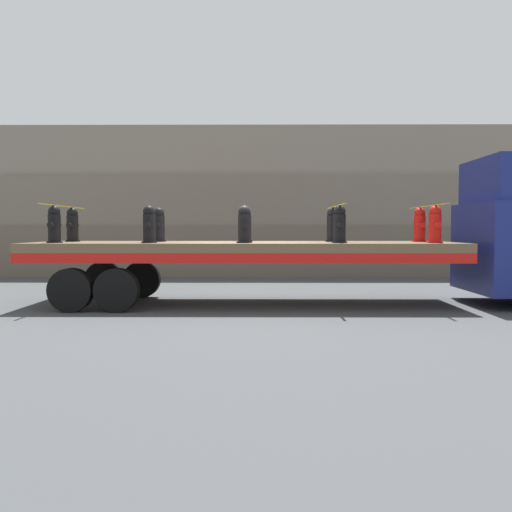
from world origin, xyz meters
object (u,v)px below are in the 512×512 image
(fire_hydrant_black_far_0, at_px, (72,225))
(fire_hydrant_red_far_4, at_px, (420,225))
(fire_hydrant_black_far_3, at_px, (332,225))
(fire_hydrant_red_near_4, at_px, (435,225))
(fire_hydrant_black_near_0, at_px, (54,225))
(fire_hydrant_black_near_3, at_px, (339,225))
(fire_hydrant_black_far_1, at_px, (159,225))
(fire_hydrant_black_far_2, at_px, (246,225))
(flatbed_trailer, at_px, (223,253))
(fire_hydrant_black_near_1, at_px, (149,225))
(fire_hydrant_black_near_2, at_px, (244,225))

(fire_hydrant_black_far_0, relative_size, fire_hydrant_red_far_4, 1.00)
(fire_hydrant_black_far_3, bearing_deg, fire_hydrant_red_near_4, -30.04)
(fire_hydrant_black_near_0, xyz_separation_m, fire_hydrant_black_near_3, (5.84, 0.00, 0.00))
(fire_hydrant_black_far_1, height_order, fire_hydrant_black_far_2, same)
(fire_hydrant_black_near_0, height_order, fire_hydrant_black_far_3, same)
(fire_hydrant_black_far_1, bearing_deg, flatbed_trailer, -21.01)
(fire_hydrant_black_far_0, height_order, fire_hydrant_red_near_4, same)
(fire_hydrant_black_near_0, height_order, fire_hydrant_black_near_1, same)
(fire_hydrant_black_near_3, bearing_deg, fire_hydrant_red_far_4, 30.04)
(fire_hydrant_black_far_0, bearing_deg, fire_hydrant_red_far_4, 0.00)
(fire_hydrant_black_far_1, xyz_separation_m, fire_hydrant_black_far_2, (1.95, 0.00, 0.00))
(fire_hydrant_black_far_0, relative_size, fire_hydrant_black_far_1, 1.00)
(fire_hydrant_black_far_2, distance_m, fire_hydrant_red_far_4, 3.89)
(fire_hydrant_black_far_0, distance_m, fire_hydrant_black_far_3, 5.84)
(fire_hydrant_black_far_1, height_order, fire_hydrant_red_near_4, same)
(fire_hydrant_black_far_0, height_order, fire_hydrant_black_far_3, same)
(fire_hydrant_black_near_1, xyz_separation_m, fire_hydrant_black_near_2, (1.95, 0.00, 0.00))
(fire_hydrant_black_near_0, height_order, fire_hydrant_black_near_2, same)
(fire_hydrant_red_near_4, relative_size, fire_hydrant_red_far_4, 1.00)
(flatbed_trailer, height_order, fire_hydrant_black_far_2, fire_hydrant_black_far_2)
(flatbed_trailer, relative_size, fire_hydrant_black_far_0, 11.76)
(fire_hydrant_black_near_1, xyz_separation_m, fire_hydrant_red_near_4, (5.84, 0.00, 0.00))
(fire_hydrant_black_far_0, distance_m, fire_hydrant_black_near_3, 5.94)
(fire_hydrant_black_near_0, bearing_deg, fire_hydrant_black_near_3, 0.00)
(fire_hydrant_black_near_2, height_order, fire_hydrant_black_far_3, same)
(fire_hydrant_black_near_1, distance_m, fire_hydrant_black_far_1, 1.13)
(fire_hydrant_black_near_0, distance_m, fire_hydrant_black_far_3, 5.94)
(fire_hydrant_red_far_4, bearing_deg, flatbed_trailer, -172.67)
(fire_hydrant_black_near_0, distance_m, fire_hydrant_black_far_0, 1.13)
(fire_hydrant_black_near_2, distance_m, fire_hydrant_black_near_3, 1.95)
(fire_hydrant_black_near_1, height_order, fire_hydrant_black_near_3, same)
(fire_hydrant_black_near_0, height_order, fire_hydrant_red_far_4, same)
(fire_hydrant_black_near_0, relative_size, fire_hydrant_black_far_0, 1.00)
(fire_hydrant_red_far_4, bearing_deg, fire_hydrant_red_near_4, -90.00)
(fire_hydrant_black_far_0, xyz_separation_m, fire_hydrant_red_far_4, (7.78, 0.00, 0.00))
(fire_hydrant_black_far_2, bearing_deg, fire_hydrant_red_near_4, -16.13)
(fire_hydrant_black_near_1, bearing_deg, fire_hydrant_black_far_2, 30.04)
(flatbed_trailer, bearing_deg, fire_hydrant_black_near_1, -158.99)
(flatbed_trailer, distance_m, fire_hydrant_black_far_0, 3.51)
(fire_hydrant_black_near_3, bearing_deg, fire_hydrant_black_near_0, 180.00)
(fire_hydrant_black_far_2, height_order, fire_hydrant_black_far_3, same)
(flatbed_trailer, bearing_deg, fire_hydrant_black_far_1, 158.99)
(fire_hydrant_red_near_4, bearing_deg, fire_hydrant_black_far_1, 169.09)
(fire_hydrant_black_far_3, bearing_deg, fire_hydrant_black_near_1, -163.87)
(fire_hydrant_black_near_1, distance_m, fire_hydrant_black_far_3, 4.05)
(fire_hydrant_black_far_0, bearing_deg, fire_hydrant_black_near_1, -30.04)
(fire_hydrant_black_near_1, distance_m, fire_hydrant_black_near_3, 3.89)
(fire_hydrant_black_far_2, bearing_deg, fire_hydrant_black_far_3, 0.00)
(fire_hydrant_black_far_3, bearing_deg, fire_hydrant_black_near_3, -90.00)
(fire_hydrant_black_near_1, bearing_deg, fire_hydrant_red_near_4, 0.00)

